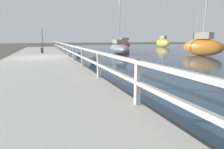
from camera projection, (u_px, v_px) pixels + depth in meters
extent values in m
plane|color=#4C473D|center=(39.00, 60.00, 12.77)|extent=(120.00, 120.00, 0.00)
cube|color=beige|center=(39.00, 59.00, 12.74)|extent=(4.43, 36.00, 0.24)
cube|color=beige|center=(137.00, 82.00, 3.50)|extent=(0.10, 0.10, 0.90)
cube|color=beige|center=(99.00, 64.00, 5.97)|extent=(0.10, 0.10, 0.90)
cube|color=beige|center=(82.00, 57.00, 8.44)|extent=(0.10, 0.10, 0.90)
cube|color=beige|center=(74.00, 53.00, 10.91)|extent=(0.10, 0.10, 0.90)
cube|color=beige|center=(68.00, 50.00, 13.37)|extent=(0.10, 0.10, 0.90)
cube|color=beige|center=(64.00, 49.00, 15.84)|extent=(0.10, 0.10, 0.90)
cube|color=beige|center=(61.00, 47.00, 18.31)|extent=(0.10, 0.10, 0.90)
cube|color=beige|center=(59.00, 46.00, 20.78)|extent=(0.10, 0.10, 0.90)
cube|color=beige|center=(58.00, 45.00, 23.25)|extent=(0.10, 0.10, 0.90)
cube|color=beige|center=(56.00, 45.00, 25.72)|extent=(0.10, 0.10, 0.90)
cube|color=beige|center=(55.00, 44.00, 28.18)|extent=(0.10, 0.10, 0.90)
cube|color=beige|center=(68.00, 45.00, 13.29)|extent=(0.09, 32.50, 0.08)
cube|color=beige|center=(68.00, 50.00, 13.37)|extent=(0.09, 32.50, 0.08)
ellipsoid|color=#666056|center=(79.00, 54.00, 15.84)|extent=(0.48, 0.43, 0.36)
ellipsoid|color=gray|center=(94.00, 60.00, 11.01)|extent=(0.71, 0.64, 0.53)
ellipsoid|color=slate|center=(72.00, 51.00, 20.65)|extent=(0.36, 0.33, 0.27)
cylinder|color=#333338|center=(42.00, 51.00, 16.36)|extent=(0.24, 0.24, 0.38)
sphere|color=#333338|center=(42.00, 49.00, 16.31)|extent=(0.22, 0.22, 0.22)
cylinder|color=#2D2D33|center=(42.00, 39.00, 23.32)|extent=(0.07, 0.07, 2.55)
sphere|color=beige|center=(42.00, 29.00, 23.04)|extent=(0.21, 0.21, 0.21)
ellipsoid|color=orange|center=(202.00, 47.00, 16.27)|extent=(1.99, 4.02, 1.53)
cube|color=#9E937F|center=(203.00, 36.00, 16.06)|extent=(1.15, 1.62, 0.59)
cylinder|color=silver|center=(205.00, 18.00, 15.75)|extent=(0.09, 0.09, 3.69)
ellipsoid|color=gold|center=(163.00, 43.00, 33.82)|extent=(1.02, 3.79, 1.53)
cube|color=#9E937F|center=(163.00, 37.00, 33.61)|extent=(0.68, 1.38, 0.59)
cylinder|color=silver|center=(164.00, 21.00, 32.99)|extent=(0.09, 0.09, 6.78)
ellipsoid|color=gray|center=(119.00, 48.00, 18.44)|extent=(2.32, 5.57, 1.08)
cube|color=#9E937F|center=(119.00, 41.00, 18.29)|extent=(1.35, 2.11, 0.39)
cylinder|color=silver|center=(120.00, 21.00, 17.88)|extent=(0.09, 0.09, 4.51)
ellipsoid|color=#1E707A|center=(195.00, 45.00, 30.45)|extent=(0.99, 3.94, 1.02)
cube|color=#9E937F|center=(196.00, 41.00, 30.31)|extent=(0.69, 1.43, 0.36)
cylinder|color=silver|center=(197.00, 26.00, 29.80)|extent=(0.09, 0.09, 5.42)
ellipsoid|color=red|center=(124.00, 45.00, 25.54)|extent=(2.56, 4.09, 1.34)
cube|color=#9E937F|center=(124.00, 39.00, 25.37)|extent=(1.49, 1.86, 0.36)
cylinder|color=silver|center=(125.00, 23.00, 24.92)|extent=(0.09, 0.09, 4.88)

